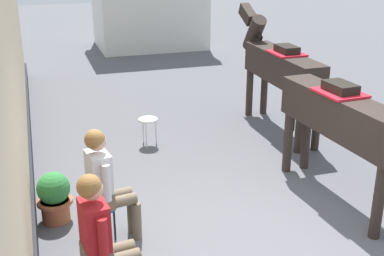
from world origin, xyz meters
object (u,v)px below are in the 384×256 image
at_px(flower_planter_far, 54,196).
at_px(spare_stool_white, 148,122).
at_px(seated_visitor_far, 105,181).
at_px(saddled_horse_near, 349,119).
at_px(seated_visitor_near, 102,235).
at_px(saddled_horse_far, 279,66).

height_order(flower_planter_far, spare_stool_white, flower_planter_far).
bearing_deg(spare_stool_white, seated_visitor_far, -112.00).
bearing_deg(seated_visitor_far, saddled_horse_near, 0.38).
distance_m(saddled_horse_near, spare_stool_white, 3.41).
relative_size(seated_visitor_near, spare_stool_white, 3.02).
height_order(saddled_horse_near, saddled_horse_far, same).
distance_m(saddled_horse_near, flower_planter_far, 3.74).
bearing_deg(spare_stool_white, saddled_horse_far, 1.40).
relative_size(seated_visitor_near, saddled_horse_near, 0.46).
bearing_deg(saddled_horse_near, flower_planter_far, 169.78).
xyz_separation_m(seated_visitor_near, saddled_horse_far, (3.66, 3.84, 0.38)).
bearing_deg(seated_visitor_near, seated_visitor_far, 80.13).
bearing_deg(saddled_horse_far, spare_stool_white, -178.60).
relative_size(seated_visitor_far, spare_stool_white, 3.02).
height_order(seated_visitor_far, saddled_horse_far, saddled_horse_far).
relative_size(saddled_horse_far, flower_planter_far, 4.68).
bearing_deg(spare_stool_white, seated_visitor_near, -108.71).
relative_size(seated_visitor_near, seated_visitor_far, 1.00).
xyz_separation_m(seated_visitor_near, flower_planter_far, (-0.36, 1.74, -0.44)).
bearing_deg(saddled_horse_far, seated_visitor_far, -141.42).
relative_size(saddled_horse_near, spare_stool_white, 6.52).
xyz_separation_m(seated_visitor_far, saddled_horse_near, (3.05, 0.02, 0.38)).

